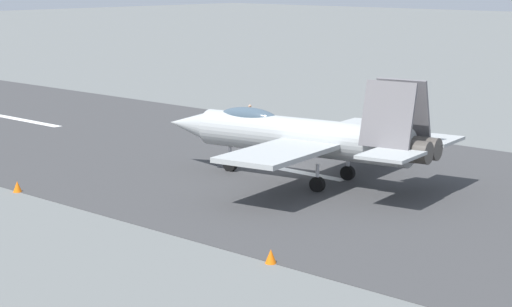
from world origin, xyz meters
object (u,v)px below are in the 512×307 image
(crew_person, at_px, (250,116))
(marker_cone_mid, at_px, (17,187))
(marker_cone_near, at_px, (271,256))
(fighter_jet, at_px, (303,135))

(crew_person, distance_m, marker_cone_mid, 22.36)
(marker_cone_near, relative_size, marker_cone_mid, 1.00)
(marker_cone_near, height_order, marker_cone_mid, same)
(marker_cone_mid, bearing_deg, crew_person, -77.68)
(fighter_jet, bearing_deg, crew_person, -37.44)
(crew_person, bearing_deg, marker_cone_mid, 102.32)
(crew_person, relative_size, marker_cone_near, 3.04)
(crew_person, height_order, marker_cone_near, crew_person)
(marker_cone_near, bearing_deg, fighter_jet, -54.66)
(marker_cone_near, distance_m, marker_cone_mid, 16.93)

